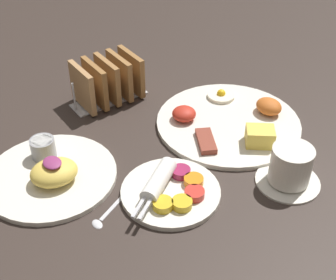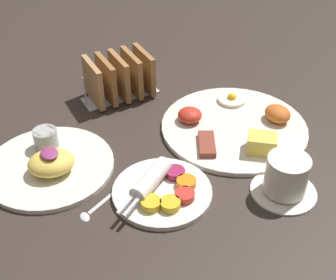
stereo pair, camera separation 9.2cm
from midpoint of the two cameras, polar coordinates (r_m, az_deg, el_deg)
The scene contains 7 objects.
ground_plane at distance 0.97m, azimuth -7.37°, elevation -0.41°, with size 3.00×3.00×0.00m, color #332823.
plate_breakfast at distance 1.01m, azimuth 5.03°, elevation 2.20°, with size 0.31×0.31×0.05m.
plate_condiments at distance 0.84m, azimuth -2.85°, elevation -6.19°, with size 0.18×0.19×0.04m.
plate_foreground at distance 0.91m, azimuth -16.91°, elevation -3.83°, with size 0.25×0.25×0.06m.
toast_rack at distance 1.09m, azimuth -9.77°, elevation 6.98°, with size 0.10×0.18×0.10m.
coffee_cup at distance 0.87m, azimuth 11.79°, elevation -3.44°, with size 0.12×0.12×0.08m.
teaspoon at distance 0.83m, azimuth -10.47°, elevation -8.63°, with size 0.07×0.12×0.01m.
Camera 1 is at (0.67, -0.38, 0.59)m, focal length 50.00 mm.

